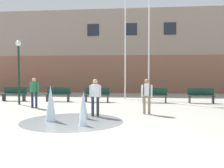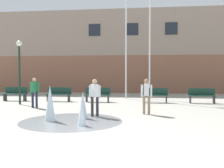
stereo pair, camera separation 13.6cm
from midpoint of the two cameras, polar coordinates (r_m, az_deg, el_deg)
name	(u,v)px [view 1 (the left image)]	position (r m, az deg, el deg)	size (l,w,h in m)	color
ground_plane	(104,144)	(7.00, -2.42, -12.96)	(100.00, 100.00, 0.00)	#9E998E
library_building	(132,53)	(27.23, 4.25, 6.69)	(36.00, 6.05, 7.77)	brown
splash_fountain	(68,109)	(10.30, -9.97, -5.33)	(3.94, 3.94, 1.39)	gray
park_bench_far_left	(14,94)	(18.66, -20.69, -1.97)	(1.60, 0.44, 0.91)	#28282D
park_bench_under_left_flagpole	(58,94)	(17.48, -11.88, -2.15)	(1.60, 0.44, 0.91)	#28282D
park_bench_center	(97,94)	(16.78, -3.51, -2.29)	(1.60, 0.44, 0.91)	#28282D
park_bench_under_right_flagpole	(154,95)	(16.64, 8.96, -2.36)	(1.60, 0.44, 0.91)	#28282D
park_bench_near_trashcan	(201,95)	(17.00, 18.60, -2.35)	(1.60, 0.44, 0.91)	#28282D
adult_watching	(147,93)	(11.85, 7.26, -2.07)	(0.50, 0.36, 1.59)	#89755B
adult_in_red	(95,95)	(11.18, -4.02, -2.32)	(0.50, 0.39, 1.59)	#28282D
teen_by_trashcan	(34,90)	(14.49, -16.85, -1.33)	(0.50, 0.39, 1.59)	#1E233D
flagpole_left	(126,40)	(18.84, 2.78, 9.51)	(0.80, 0.10, 7.87)	silver
flagpole_right	(149,38)	(18.83, 7.92, 9.98)	(0.80, 0.10, 8.19)	silver
lamp_post_left_lane	(19,63)	(16.32, -19.89, 4.39)	(0.32, 0.32, 3.74)	#192D23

